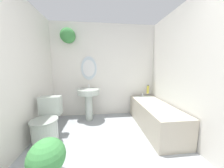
# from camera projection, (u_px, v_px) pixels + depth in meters

# --- Properties ---
(wall_back) EXTENTS (2.78, 0.35, 2.40)m
(wall_back) POSITION_uv_depth(u_px,v_px,m) (101.00, 68.00, 2.97)
(wall_back) COLOR silver
(wall_back) RESTS_ON ground_plane
(wall_left) EXTENTS (0.06, 2.90, 2.40)m
(wall_left) POSITION_uv_depth(u_px,v_px,m) (5.00, 74.00, 1.46)
(wall_left) COLOR silver
(wall_left) RESTS_ON ground_plane
(wall_right) EXTENTS (0.06, 2.90, 2.40)m
(wall_right) POSITION_uv_depth(u_px,v_px,m) (195.00, 73.00, 1.76)
(wall_right) COLOR silver
(wall_right) RESTS_ON ground_plane
(toilet) EXTENTS (0.42, 0.58, 0.76)m
(toilet) POSITION_uv_depth(u_px,v_px,m) (47.00, 125.00, 1.93)
(toilet) COLOR #B2BCB2
(toilet) RESTS_ON ground_plane
(pedestal_sink) EXTENTS (0.52, 0.52, 0.87)m
(pedestal_sink) POSITION_uv_depth(u_px,v_px,m) (89.00, 98.00, 2.73)
(pedestal_sink) COLOR #B2BCB2
(pedestal_sink) RESTS_ON ground_plane
(bathtub) EXTENTS (0.60, 1.56, 0.60)m
(bathtub) POSITION_uv_depth(u_px,v_px,m) (154.00, 115.00, 2.40)
(bathtub) COLOR #B2A893
(bathtub) RESTS_ON ground_plane
(shampoo_bottle) EXTENTS (0.06, 0.06, 0.23)m
(shampoo_bottle) POSITION_uv_depth(u_px,v_px,m) (148.00, 89.00, 3.01)
(shampoo_bottle) COLOR gold
(shampoo_bottle) RESTS_ON bathtub
(potted_plant) EXTENTS (0.40, 0.40, 0.50)m
(potted_plant) POSITION_uv_depth(u_px,v_px,m) (47.00, 159.00, 1.25)
(potted_plant) COLOR #9E6042
(potted_plant) RESTS_ON ground_plane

